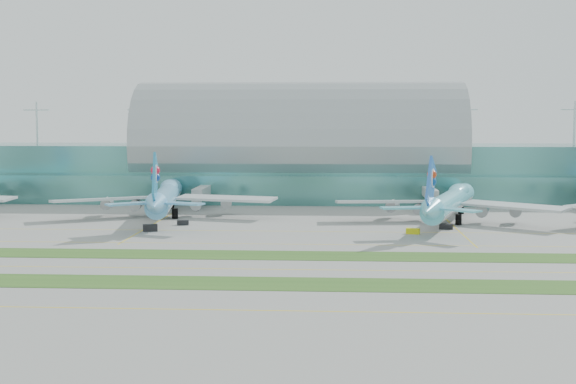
{
  "coord_description": "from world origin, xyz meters",
  "views": [
    {
      "loc": [
        13.54,
        -168.34,
        29.15
      ],
      "look_at": [
        0.0,
        55.0,
        9.0
      ],
      "focal_mm": 50.0,
      "sensor_mm": 36.0,
      "label": 1
    }
  ],
  "objects": [
    {
      "name": "taxiline_d",
      "position": [
        0.0,
        40.0,
        0.01
      ],
      "size": [
        420.0,
        0.35,
        0.01
      ],
      "primitive_type": "cube",
      "color": "yellow",
      "rests_on": "ground"
    },
    {
      "name": "grass_strip_far",
      "position": [
        0.0,
        2.0,
        0.04
      ],
      "size": [
        420.0,
        12.0,
        0.08
      ],
      "primitive_type": "cube",
      "color": "#2D591E",
      "rests_on": "ground"
    },
    {
      "name": "gse_e",
      "position": [
        33.22,
        36.9,
        0.72
      ],
      "size": [
        3.7,
        2.56,
        1.45
      ],
      "primitive_type": "cube",
      "rotation": [
        0.0,
        0.0,
        -0.33
      ],
      "color": "yellow",
      "rests_on": "ground"
    },
    {
      "name": "grass_strip_near",
      "position": [
        0.0,
        -28.0,
        0.04
      ],
      "size": [
        420.0,
        12.0,
        0.08
      ],
      "primitive_type": "cube",
      "color": "#2D591E",
      "rests_on": "ground"
    },
    {
      "name": "airliner_b",
      "position": [
        -37.73,
        68.64,
        6.47
      ],
      "size": [
        66.55,
        76.12,
        20.97
      ],
      "rotation": [
        0.0,
        0.0,
        0.13
      ],
      "color": "#63ADDB",
      "rests_on": "ground"
    },
    {
      "name": "gse_c",
      "position": [
        -35.21,
        37.56,
        0.91
      ],
      "size": [
        4.21,
        3.06,
        1.81
      ],
      "primitive_type": "cube",
      "rotation": [
        0.0,
        0.0,
        0.26
      ],
      "color": "black",
      "rests_on": "ground"
    },
    {
      "name": "terminal",
      "position": [
        0.01,
        128.79,
        14.23
      ],
      "size": [
        340.0,
        69.1,
        36.0
      ],
      "color": "#3D7A75",
      "rests_on": "ground"
    },
    {
      "name": "taxiline_c",
      "position": [
        0.0,
        18.0,
        0.01
      ],
      "size": [
        420.0,
        0.35,
        0.01
      ],
      "primitive_type": "cube",
      "color": "yellow",
      "rests_on": "ground"
    },
    {
      "name": "taxiline_a",
      "position": [
        0.0,
        -48.0,
        0.01
      ],
      "size": [
        420.0,
        0.35,
        0.01
      ],
      "primitive_type": "cube",
      "color": "yellow",
      "rests_on": "ground"
    },
    {
      "name": "gse_d",
      "position": [
        -29.03,
        50.58,
        0.69
      ],
      "size": [
        3.28,
        1.95,
        1.39
      ],
      "primitive_type": "cube",
      "rotation": [
        0.0,
        0.0,
        0.09
      ],
      "color": "black",
      "rests_on": "ground"
    },
    {
      "name": "ground",
      "position": [
        0.0,
        0.0,
        0.0
      ],
      "size": [
        700.0,
        700.0,
        0.0
      ],
      "primitive_type": "plane",
      "color": "gray",
      "rests_on": "ground"
    },
    {
      "name": "gse_f",
      "position": [
        42.93,
        46.42,
        0.73
      ],
      "size": [
        3.86,
        2.49,
        1.46
      ],
      "primitive_type": "cube",
      "rotation": [
        0.0,
        0.0,
        -0.15
      ],
      "color": "black",
      "rests_on": "ground"
    },
    {
      "name": "taxiline_b",
      "position": [
        0.0,
        -14.0,
        0.01
      ],
      "size": [
        420.0,
        0.35,
        0.01
      ],
      "primitive_type": "cube",
      "color": "yellow",
      "rests_on": "ground"
    },
    {
      "name": "airliner_c",
      "position": [
        45.95,
        60.46,
        6.33
      ],
      "size": [
        63.02,
        72.98,
        20.51
      ],
      "rotation": [
        0.0,
        0.0,
        -0.29
      ],
      "color": "#63C8DA",
      "rests_on": "ground"
    }
  ]
}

